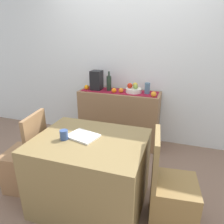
{
  "coord_description": "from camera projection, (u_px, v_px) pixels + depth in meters",
  "views": [
    {
      "loc": [
        0.73,
        -1.99,
        1.65
      ],
      "look_at": [
        -0.04,
        0.37,
        0.72
      ],
      "focal_mm": 33.12,
      "sensor_mm": 36.0,
      "label": 1
    }
  ],
  "objects": [
    {
      "name": "apple_right",
      "position": [
        135.0,
        87.0,
        2.98
      ],
      "size": [
        0.07,
        0.07,
        0.07
      ],
      "primitive_type": "sphere",
      "color": "#87A244",
      "rests_on": "fruit_bowl"
    },
    {
      "name": "ground_plane",
      "position": [
        106.0,
        177.0,
        2.57
      ],
      "size": [
        6.4,
        6.4,
        0.02
      ],
      "primitive_type": "cube",
      "color": "#806452",
      "rests_on": "ground"
    },
    {
      "name": "open_book",
      "position": [
        83.0,
        136.0,
        1.96
      ],
      "size": [
        0.32,
        0.27,
        0.02
      ],
      "primitive_type": "cube",
      "rotation": [
        0.0,
        0.0,
        -0.26
      ],
      "color": "white",
      "rests_on": "dining_table"
    },
    {
      "name": "dining_table",
      "position": [
        91.0,
        172.0,
        2.05
      ],
      "size": [
        1.04,
        0.83,
        0.74
      ],
      "primitive_type": "cube",
      "color": "olive",
      "rests_on": "ground"
    },
    {
      "name": "wine_bottle",
      "position": [
        109.0,
        83.0,
        3.12
      ],
      "size": [
        0.07,
        0.07,
        0.3
      ],
      "color": "#203125",
      "rests_on": "sideboard_console"
    },
    {
      "name": "apple_upper",
      "position": [
        135.0,
        85.0,
        3.06
      ],
      "size": [
        0.08,
        0.08,
        0.08
      ],
      "primitive_type": "sphere",
      "color": "gold",
      "rests_on": "fruit_bowl"
    },
    {
      "name": "orange_loose_end",
      "position": [
        121.0,
        90.0,
        3.04
      ],
      "size": [
        0.07,
        0.07,
        0.07
      ],
      "primitive_type": "sphere",
      "color": "orange",
      "rests_on": "sideboard_console"
    },
    {
      "name": "coffee_maker",
      "position": [
        97.0,
        80.0,
        3.17
      ],
      "size": [
        0.16,
        0.18,
        0.3
      ],
      "primitive_type": "cube",
      "color": "black",
      "rests_on": "sideboard_console"
    },
    {
      "name": "orange_loose_mid",
      "position": [
        87.0,
        87.0,
        3.21
      ],
      "size": [
        0.07,
        0.07,
        0.07
      ],
      "primitive_type": "sphere",
      "color": "orange",
      "rests_on": "sideboard_console"
    },
    {
      "name": "chair_by_corner",
      "position": [
        171.0,
        199.0,
        1.86
      ],
      "size": [
        0.44,
        0.44,
        0.9
      ],
      "color": "olive",
      "rests_on": "ground"
    },
    {
      "name": "chair_near_window",
      "position": [
        27.0,
        166.0,
        2.32
      ],
      "size": [
        0.45,
        0.45,
        0.9
      ],
      "color": "#966C47",
      "rests_on": "ground"
    },
    {
      "name": "orange_loose_near_bowl",
      "position": [
        114.0,
        90.0,
        3.04
      ],
      "size": [
        0.07,
        0.07,
        0.07
      ],
      "primitive_type": "sphere",
      "color": "orange",
      "rests_on": "sideboard_console"
    },
    {
      "name": "orange_loose_far",
      "position": [
        154.0,
        94.0,
        2.84
      ],
      "size": [
        0.08,
        0.08,
        0.08
      ],
      "primitive_type": "sphere",
      "color": "orange",
      "rests_on": "sideboard_console"
    },
    {
      "name": "fruit_bowl",
      "position": [
        134.0,
        90.0,
        3.04
      ],
      "size": [
        0.23,
        0.23,
        0.06
      ],
      "primitive_type": "cylinder",
      "color": "silver",
      "rests_on": "table_runner"
    },
    {
      "name": "table_runner",
      "position": [
        119.0,
        91.0,
        3.11
      ],
      "size": [
        1.15,
        0.32,
        0.01
      ],
      "primitive_type": "cube",
      "color": "maroon",
      "rests_on": "sideboard_console"
    },
    {
      "name": "room_wall_rear",
      "position": [
        131.0,
        56.0,
        3.14
      ],
      "size": [
        6.4,
        0.06,
        2.7
      ],
      "primitive_type": "cube",
      "color": "silver",
      "rests_on": "ground"
    },
    {
      "name": "apple_center",
      "position": [
        130.0,
        86.0,
        3.03
      ],
      "size": [
        0.08,
        0.08,
        0.08
      ],
      "primitive_type": "sphere",
      "color": "red",
      "rests_on": "fruit_bowl"
    },
    {
      "name": "sideboard_console",
      "position": [
        119.0,
        118.0,
        3.26
      ],
      "size": [
        1.22,
        0.42,
        0.85
      ],
      "primitive_type": "cube",
      "color": "#8F6A48",
      "rests_on": "ground"
    },
    {
      "name": "ceramic_vase",
      "position": [
        147.0,
        88.0,
        2.96
      ],
      "size": [
        0.08,
        0.08,
        0.16
      ],
      "primitive_type": "cylinder",
      "color": "slate",
      "rests_on": "sideboard_console"
    },
    {
      "name": "coffee_cup",
      "position": [
        64.0,
        135.0,
        1.91
      ],
      "size": [
        0.08,
        0.08,
        0.09
      ],
      "primitive_type": "cylinder",
      "color": "#36508A",
      "rests_on": "dining_table"
    }
  ]
}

